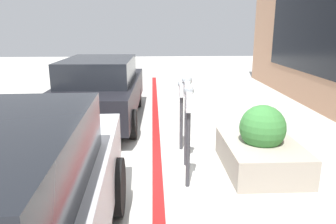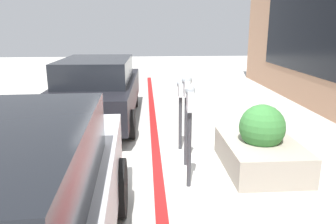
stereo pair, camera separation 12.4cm
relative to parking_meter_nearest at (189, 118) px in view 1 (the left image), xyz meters
name	(u,v)px [view 1 (the left image)]	position (x,y,z in m)	size (l,w,h in m)	color
ground_plane	(162,165)	(0.77, 0.37, -1.08)	(40.00, 40.00, 0.00)	beige
curb_strip	(157,164)	(0.77, 0.45, -1.06)	(19.00, 0.16, 0.04)	red
parking_meter_nearest	(189,118)	(0.00, 0.00, 0.00)	(0.17, 0.14, 1.53)	#38383D
parking_meter_second	(187,101)	(0.78, -0.05, 0.06)	(0.20, 0.17, 1.56)	#38383D
parking_meter_middle	(182,101)	(1.52, -0.03, -0.11)	(0.18, 0.15, 1.37)	#38383D
planter_box	(261,147)	(0.56, -1.28, -0.69)	(1.69, 1.19, 1.10)	#A39989
parked_car_middle	(101,89)	(3.55, 1.79, -0.26)	(4.59, 1.91, 1.58)	black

